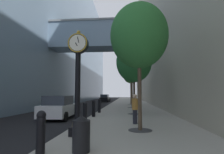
% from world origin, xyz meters
% --- Properties ---
extents(ground_plane, '(110.00, 110.00, 0.00)m').
position_xyz_m(ground_plane, '(0.00, 27.00, 0.00)').
color(ground_plane, black).
rests_on(ground_plane, ground).
extents(sidewalk_right, '(6.47, 80.00, 0.14)m').
position_xyz_m(sidewalk_right, '(3.23, 30.00, 0.07)').
color(sidewalk_right, '#9E998E').
rests_on(sidewalk_right, ground).
extents(building_block_left, '(22.44, 80.00, 28.03)m').
position_xyz_m(building_block_left, '(-11.09, 29.93, 13.98)').
color(building_block_left, '#758EA8').
rests_on(building_block_left, ground).
extents(building_block_right, '(9.00, 80.00, 29.94)m').
position_xyz_m(building_block_right, '(10.97, 30.00, 14.97)').
color(building_block_right, '#A89E89').
rests_on(building_block_right, ground).
extents(street_clock, '(0.84, 0.55, 4.38)m').
position_xyz_m(street_clock, '(0.76, 5.73, 2.54)').
color(street_clock, black).
rests_on(street_clock, sidewalk_right).
extents(bollard_nearest, '(0.27, 0.27, 1.22)m').
position_xyz_m(bollard_nearest, '(0.34, 3.42, 0.78)').
color(bollard_nearest, black).
rests_on(bollard_nearest, sidewalk_right).
extents(bollard_third, '(0.27, 0.27, 1.22)m').
position_xyz_m(bollard_third, '(0.34, 8.98, 0.78)').
color(bollard_third, black).
rests_on(bollard_third, sidewalk_right).
extents(bollard_fourth, '(0.27, 0.27, 1.22)m').
position_xyz_m(bollard_fourth, '(0.34, 11.76, 0.78)').
color(bollard_fourth, black).
rests_on(bollard_fourth, sidewalk_right).
extents(bollard_fifth, '(0.27, 0.27, 1.22)m').
position_xyz_m(bollard_fifth, '(0.34, 14.54, 0.78)').
color(bollard_fifth, black).
rests_on(bollard_fifth, sidewalk_right).
extents(street_tree_near, '(2.77, 2.77, 6.08)m').
position_xyz_m(street_tree_near, '(3.40, 7.00, 4.61)').
color(street_tree_near, '#333335').
rests_on(street_tree_near, sidewalk_right).
extents(street_tree_mid_near, '(2.99, 2.99, 6.06)m').
position_xyz_m(street_tree_mid_near, '(3.40, 13.74, 4.47)').
color(street_tree_mid_near, '#333335').
rests_on(street_tree_mid_near, sidewalk_right).
extents(street_tree_mid_far, '(2.31, 2.31, 6.56)m').
position_xyz_m(street_tree_mid_far, '(3.40, 20.47, 5.33)').
color(street_tree_mid_far, '#333335').
rests_on(street_tree_mid_far, sidewalk_right).
extents(street_tree_far, '(2.53, 2.53, 6.17)m').
position_xyz_m(street_tree_far, '(3.40, 27.20, 4.83)').
color(street_tree_far, '#333335').
rests_on(street_tree_far, sidewalk_right).
extents(trash_bin, '(0.53, 0.53, 1.05)m').
position_xyz_m(trash_bin, '(1.45, 3.69, 0.68)').
color(trash_bin, black).
rests_on(trash_bin, sidewalk_right).
extents(pedestrian_walking, '(0.40, 0.40, 1.66)m').
position_xyz_m(pedestrian_walking, '(3.24, 8.81, 1.02)').
color(pedestrian_walking, '#23232D').
rests_on(pedestrian_walking, sidewalk_right).
extents(car_white_near, '(2.09, 4.10, 1.67)m').
position_xyz_m(car_white_near, '(-2.17, 11.49, 0.81)').
color(car_white_near, silver).
rests_on(car_white_near, ground).
extents(car_black_mid, '(2.00, 4.56, 1.60)m').
position_xyz_m(car_black_mid, '(-1.91, 37.21, 0.78)').
color(car_black_mid, black).
rests_on(car_black_mid, ground).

